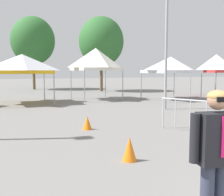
{
  "coord_description": "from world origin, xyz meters",
  "views": [
    {
      "loc": [
        -3.1,
        -0.83,
        1.99
      ],
      "look_at": [
        -0.41,
        5.49,
        1.3
      ],
      "focal_mm": 43.53,
      "sensor_mm": 36.0,
      "label": 1
    }
  ],
  "objects_px": {
    "canopy_tent_far_right": "(22,64)",
    "tree_behind_tents_center": "(33,41)",
    "canopy_tent_behind_center": "(171,65)",
    "traffic_cone_near_barrier": "(87,123)",
    "tree_behind_tents_left": "(101,42)",
    "traffic_cone_lot_center": "(130,149)",
    "crowd_barrier_by_lift": "(190,109)",
    "canopy_tent_behind_left": "(216,63)",
    "person_foreground": "(216,155)",
    "light_pole_opposite_side": "(167,9)",
    "canopy_tent_right_of_center": "(96,59)"
  },
  "relations": [
    {
      "from": "canopy_tent_behind_center",
      "to": "traffic_cone_near_barrier",
      "type": "relative_size",
      "value": 6.82
    },
    {
      "from": "person_foreground",
      "to": "traffic_cone_near_barrier",
      "type": "height_order",
      "value": "person_foreground"
    },
    {
      "from": "crowd_barrier_by_lift",
      "to": "traffic_cone_near_barrier",
      "type": "xyz_separation_m",
      "value": [
        -2.93,
        1.73,
        -0.52
      ]
    },
    {
      "from": "canopy_tent_right_of_center",
      "to": "light_pole_opposite_side",
      "type": "bearing_deg",
      "value": -74.76
    },
    {
      "from": "traffic_cone_near_barrier",
      "to": "canopy_tent_behind_center",
      "type": "bearing_deg",
      "value": 40.25
    },
    {
      "from": "tree_behind_tents_left",
      "to": "traffic_cone_lot_center",
      "type": "distance_m",
      "value": 21.26
    },
    {
      "from": "traffic_cone_near_barrier",
      "to": "canopy_tent_right_of_center",
      "type": "bearing_deg",
      "value": 68.53
    },
    {
      "from": "person_foreground",
      "to": "canopy_tent_right_of_center",
      "type": "bearing_deg",
      "value": 75.19
    },
    {
      "from": "canopy_tent_far_right",
      "to": "traffic_cone_near_barrier",
      "type": "height_order",
      "value": "canopy_tent_far_right"
    },
    {
      "from": "canopy_tent_behind_center",
      "to": "traffic_cone_near_barrier",
      "type": "bearing_deg",
      "value": -139.75
    },
    {
      "from": "crowd_barrier_by_lift",
      "to": "tree_behind_tents_left",
      "type": "bearing_deg",
      "value": 78.18
    },
    {
      "from": "light_pole_opposite_side",
      "to": "canopy_tent_behind_center",
      "type": "bearing_deg",
      "value": 52.05
    },
    {
      "from": "person_foreground",
      "to": "light_pole_opposite_side",
      "type": "relative_size",
      "value": 0.2
    },
    {
      "from": "canopy_tent_behind_left",
      "to": "traffic_cone_lot_center",
      "type": "relative_size",
      "value": 6.08
    },
    {
      "from": "canopy_tent_behind_center",
      "to": "traffic_cone_near_barrier",
      "type": "height_order",
      "value": "canopy_tent_behind_center"
    },
    {
      "from": "canopy_tent_far_right",
      "to": "canopy_tent_behind_center",
      "type": "relative_size",
      "value": 1.07
    },
    {
      "from": "crowd_barrier_by_lift",
      "to": "traffic_cone_lot_center",
      "type": "bearing_deg",
      "value": -150.5
    },
    {
      "from": "person_foreground",
      "to": "traffic_cone_lot_center",
      "type": "height_order",
      "value": "person_foreground"
    },
    {
      "from": "canopy_tent_far_right",
      "to": "canopy_tent_right_of_center",
      "type": "relative_size",
      "value": 0.95
    },
    {
      "from": "tree_behind_tents_center",
      "to": "crowd_barrier_by_lift",
      "type": "bearing_deg",
      "value": -85.08
    },
    {
      "from": "person_foreground",
      "to": "light_pole_opposite_side",
      "type": "xyz_separation_m",
      "value": [
        5.74,
        9.47,
        4.02
      ]
    },
    {
      "from": "tree_behind_tents_left",
      "to": "traffic_cone_lot_center",
      "type": "height_order",
      "value": "tree_behind_tents_left"
    },
    {
      "from": "tree_behind_tents_left",
      "to": "crowd_barrier_by_lift",
      "type": "relative_size",
      "value": 3.77
    },
    {
      "from": "light_pole_opposite_side",
      "to": "crowd_barrier_by_lift",
      "type": "distance_m",
      "value": 6.87
    },
    {
      "from": "traffic_cone_lot_center",
      "to": "traffic_cone_near_barrier",
      "type": "height_order",
      "value": "traffic_cone_lot_center"
    },
    {
      "from": "person_foreground",
      "to": "tree_behind_tents_center",
      "type": "bearing_deg",
      "value": 87.04
    },
    {
      "from": "canopy_tent_far_right",
      "to": "traffic_cone_lot_center",
      "type": "xyz_separation_m",
      "value": [
        1.18,
        -12.13,
        -2.13
      ]
    },
    {
      "from": "traffic_cone_near_barrier",
      "to": "canopy_tent_behind_left",
      "type": "bearing_deg",
      "value": 30.79
    },
    {
      "from": "person_foreground",
      "to": "traffic_cone_lot_center",
      "type": "bearing_deg",
      "value": 82.79
    },
    {
      "from": "tree_behind_tents_left",
      "to": "traffic_cone_near_barrier",
      "type": "bearing_deg",
      "value": -112.43
    },
    {
      "from": "person_foreground",
      "to": "tree_behind_tents_center",
      "type": "xyz_separation_m",
      "value": [
        1.44,
        27.8,
        4.13
      ]
    },
    {
      "from": "person_foreground",
      "to": "traffic_cone_near_barrier",
      "type": "distance_m",
      "value": 6.44
    },
    {
      "from": "light_pole_opposite_side",
      "to": "traffic_cone_near_barrier",
      "type": "xyz_separation_m",
      "value": [
        -5.24,
        -3.1,
        -4.83
      ]
    },
    {
      "from": "canopy_tent_right_of_center",
      "to": "crowd_barrier_by_lift",
      "type": "height_order",
      "value": "canopy_tent_right_of_center"
    },
    {
      "from": "canopy_tent_behind_center",
      "to": "canopy_tent_behind_left",
      "type": "xyz_separation_m",
      "value": [
        4.85,
        0.81,
        0.17
      ]
    },
    {
      "from": "canopy_tent_far_right",
      "to": "tree_behind_tents_center",
      "type": "height_order",
      "value": "tree_behind_tents_center"
    },
    {
      "from": "canopy_tent_far_right",
      "to": "person_foreground",
      "type": "bearing_deg",
      "value": -86.92
    },
    {
      "from": "canopy_tent_behind_center",
      "to": "person_foreground",
      "type": "height_order",
      "value": "canopy_tent_behind_center"
    },
    {
      "from": "canopy_tent_behind_center",
      "to": "tree_behind_tents_left",
      "type": "distance_m",
      "value": 9.6
    },
    {
      "from": "tree_behind_tents_center",
      "to": "traffic_cone_lot_center",
      "type": "xyz_separation_m",
      "value": [
        -1.07,
        -24.9,
        -4.9
      ]
    },
    {
      "from": "canopy_tent_behind_left",
      "to": "tree_behind_tents_center",
      "type": "xyz_separation_m",
      "value": [
        -12.21,
        13.6,
        2.6
      ]
    },
    {
      "from": "canopy_tent_behind_left",
      "to": "tree_behind_tents_center",
      "type": "bearing_deg",
      "value": 131.92
    },
    {
      "from": "canopy_tent_behind_center",
      "to": "canopy_tent_behind_left",
      "type": "distance_m",
      "value": 4.92
    },
    {
      "from": "tree_behind_tents_left",
      "to": "traffic_cone_lot_center",
      "type": "xyz_separation_m",
      "value": [
        -6.81,
        -19.63,
        -4.53
      ]
    },
    {
      "from": "canopy_tent_behind_center",
      "to": "person_foreground",
      "type": "bearing_deg",
      "value": -123.31
    },
    {
      "from": "traffic_cone_lot_center",
      "to": "tree_behind_tents_left",
      "type": "bearing_deg",
      "value": 70.87
    },
    {
      "from": "traffic_cone_lot_center",
      "to": "canopy_tent_behind_left",
      "type": "bearing_deg",
      "value": 40.38
    },
    {
      "from": "tree_behind_tents_left",
      "to": "canopy_tent_behind_center",
      "type": "bearing_deg",
      "value": -79.95
    },
    {
      "from": "canopy_tent_far_right",
      "to": "traffic_cone_lot_center",
      "type": "relative_size",
      "value": 6.24
    },
    {
      "from": "canopy_tent_behind_left",
      "to": "canopy_tent_behind_center",
      "type": "bearing_deg",
      "value": -170.5
    }
  ]
}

